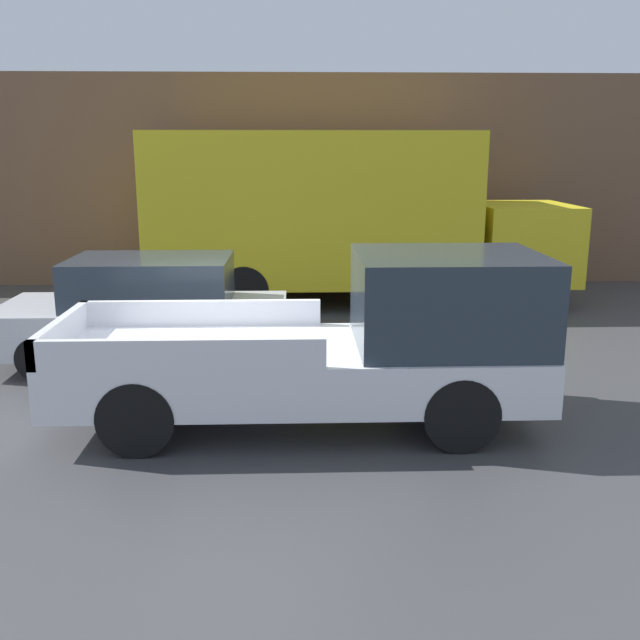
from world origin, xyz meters
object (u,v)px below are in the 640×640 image
Objects in this scene: pickup_truck at (349,344)px; delivery_truck at (339,214)px; newspaper_box at (214,266)px; car at (147,311)px.

delivery_truck reaches higher than pickup_truck.
delivery_truck is 8.99× the size of newspaper_box.
car is 0.49× the size of delivery_truck.
pickup_truck is 0.64× the size of delivery_truck.
car is at bearing -126.48° from delivery_truck.
newspaper_box is at bearing 146.05° from delivery_truck.
newspaper_box is (-2.58, 8.75, -0.48)m from pickup_truck.
pickup_truck is at bearing -73.60° from newspaper_box.
delivery_truck reaches higher than car.
delivery_truck is (0.29, 6.82, 0.92)m from pickup_truck.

